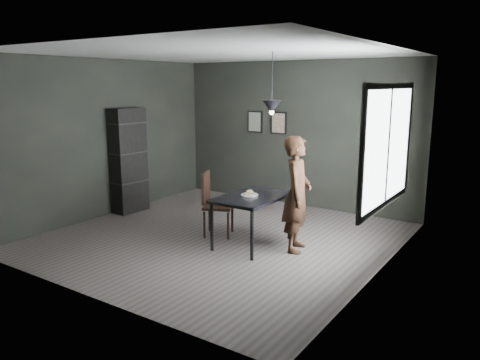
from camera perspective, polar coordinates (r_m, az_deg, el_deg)
The scene contains 13 objects.
ground at distance 7.40m, azimuth -2.49°, elevation -6.98°, with size 5.00×5.00×0.00m, color #393431.
back_wall at distance 9.19m, azimuth 6.72°, elevation 5.58°, with size 5.00×0.10×2.80m, color black.
ceiling at distance 7.02m, azimuth -2.70°, elevation 15.21°, with size 5.00×5.00×0.02m.
window_assembly at distance 6.13m, azimuth 17.59°, elevation 3.95°, with size 0.04×1.96×1.56m.
cafe_table at distance 6.88m, azimuth 1.50°, elevation -2.58°, with size 0.80×1.20×0.75m.
white_plate at distance 6.86m, azimuth 1.18°, elevation -1.89°, with size 0.23×0.23×0.01m, color white.
donut_pile at distance 6.85m, azimuth 1.19°, elevation -1.62°, with size 0.17×0.17×0.08m.
woman at distance 6.68m, azimuth 6.96°, elevation -1.71°, with size 0.61×0.40×1.66m, color black.
wood_chair at distance 7.37m, azimuth -3.34°, elevation -2.41°, with size 0.58×0.58×1.01m.
shelf_unit at distance 8.91m, azimuth -13.48°, elevation 2.32°, with size 0.36×0.64×1.93m, color black.
pendant_lamp at distance 6.63m, azimuth 3.88°, elevation 8.93°, with size 0.28×0.28×0.86m.
framed_print_left at distance 9.59m, azimuth 1.84°, elevation 7.11°, with size 0.34×0.04×0.44m.
framed_print_right at distance 9.31m, azimuth 4.73°, elevation 6.93°, with size 0.34×0.04×0.44m.
Camera 1 is at (4.16, -5.64, 2.37)m, focal length 35.00 mm.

